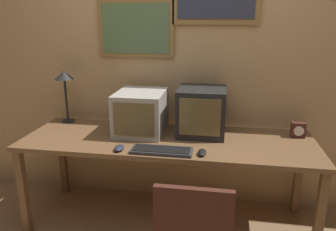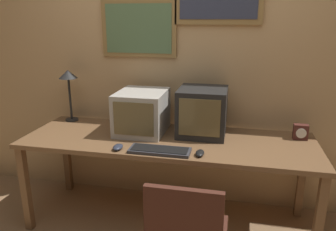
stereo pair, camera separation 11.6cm
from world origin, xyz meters
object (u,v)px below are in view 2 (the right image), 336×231
Objects in this scene: monitor_left at (142,112)px; monitor_right at (202,112)px; keyboard_main at (159,150)px; mouse_near_keyboard at (200,153)px; desk_clock at (301,132)px; mouse_far_corner at (118,147)px; desk_lamp at (68,80)px.

monitor_left is 0.49m from monitor_right.
monitor_left is 1.06× the size of keyboard_main.
monitor_right reaches higher than mouse_near_keyboard.
monitor_left reaches higher than keyboard_main.
monitor_left is 1.14× the size of monitor_right.
desk_clock is at bearing 33.11° from mouse_near_keyboard.
mouse_near_keyboard is 1.02× the size of mouse_far_corner.
mouse_near_keyboard is 1.40m from desk_lamp.
monitor_right is 3.64× the size of mouse_far_corner.
keyboard_main is 3.87× the size of mouse_near_keyboard.
mouse_near_keyboard is at bearing -146.89° from desk_clock.
desk_clock is (0.72, 0.47, 0.04)m from mouse_near_keyboard.
keyboard_main is 0.30m from mouse_far_corner.
monitor_right is 0.77m from desk_clock.
mouse_near_keyboard is at bearing -36.65° from monitor_left.
mouse_far_corner reaches higher than keyboard_main.
monitor_right is 3.33× the size of desk_clock.
keyboard_main is at bearing -29.71° from desk_lamp.
monitor_left is 0.76m from desk_lamp.
mouse_far_corner is (-0.06, -0.41, -0.15)m from monitor_left.
desk_lamp is at bearing 177.78° from desk_clock.
desk_lamp reaches higher than keyboard_main.
mouse_far_corner is at bearing -178.21° from mouse_near_keyboard.
monitor_right reaches higher than desk_clock.
monitor_right is 3.58× the size of mouse_near_keyboard.
keyboard_main is at bearing -119.42° from monitor_right.
desk_clock reaches higher than keyboard_main.
keyboard_main is 3.60× the size of desk_clock.
monitor_left is 4.17× the size of mouse_far_corner.
keyboard_main is at bearing 3.21° from mouse_far_corner.
desk_lamp is (-1.24, 0.55, 0.36)m from mouse_near_keyboard.
keyboard_main is 1.11m from desk_clock.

